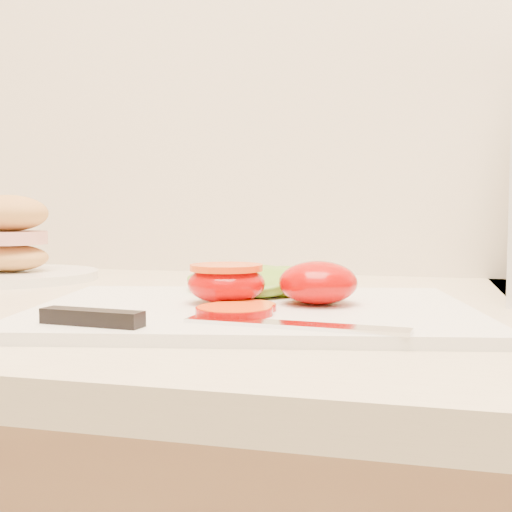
# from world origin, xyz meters

# --- Properties ---
(cutting_board) EXTENTS (0.45, 0.36, 0.01)m
(cutting_board) POSITION_xyz_m (-0.07, 1.60, 0.94)
(cutting_board) COLOR white
(cutting_board) RESTS_ON counter
(tomato_half_dome) EXTENTS (0.07, 0.07, 0.04)m
(tomato_half_dome) POSITION_xyz_m (-0.02, 1.62, 0.96)
(tomato_half_dome) COLOR #CE0400
(tomato_half_dome) RESTS_ON cutting_board
(tomato_half_cut) EXTENTS (0.07, 0.07, 0.04)m
(tomato_half_cut) POSITION_xyz_m (-0.10, 1.60, 0.96)
(tomato_half_cut) COLOR #CE0400
(tomato_half_cut) RESTS_ON cutting_board
(tomato_slice_0) EXTENTS (0.06, 0.06, 0.01)m
(tomato_slice_0) POSITION_xyz_m (-0.08, 1.54, 0.94)
(tomato_slice_0) COLOR #FF5D13
(tomato_slice_0) RESTS_ON cutting_board
(tomato_slice_1) EXTENTS (0.06, 0.06, 0.01)m
(tomato_slice_1) POSITION_xyz_m (-0.08, 1.57, 0.94)
(tomato_slice_1) COLOR #FF5D13
(tomato_slice_1) RESTS_ON cutting_board
(lettuce_leaf_0) EXTENTS (0.16, 0.14, 0.03)m
(lettuce_leaf_0) POSITION_xyz_m (-0.11, 1.67, 0.95)
(lettuce_leaf_0) COLOR #73A52B
(lettuce_leaf_0) RESTS_ON cutting_board
(lettuce_leaf_1) EXTENTS (0.14, 0.13, 0.02)m
(lettuce_leaf_1) POSITION_xyz_m (-0.06, 1.69, 0.95)
(lettuce_leaf_1) COLOR #73A52B
(lettuce_leaf_1) RESTS_ON cutting_board
(knife) EXTENTS (0.28, 0.06, 0.01)m
(knife) POSITION_xyz_m (-0.11, 1.48, 0.94)
(knife) COLOR silver
(knife) RESTS_ON cutting_board
(sandwich_plate) EXTENTS (0.24, 0.24, 0.12)m
(sandwich_plate) POSITION_xyz_m (-0.49, 1.81, 0.97)
(sandwich_plate) COLOR white
(sandwich_plate) RESTS_ON counter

